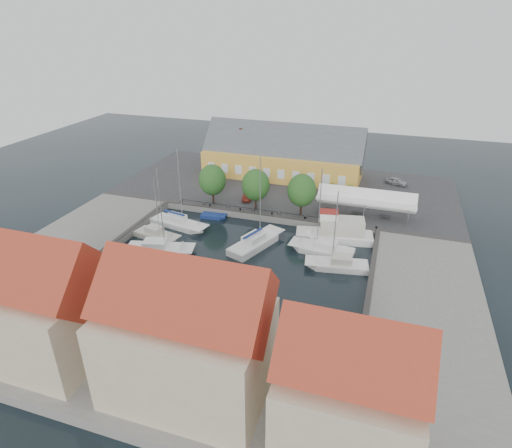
{
  "coord_description": "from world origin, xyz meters",
  "views": [
    {
      "loc": [
        16.49,
        -44.72,
        27.62
      ],
      "look_at": [
        0.0,
        6.0,
        1.5
      ],
      "focal_mm": 30.0,
      "sensor_mm": 36.0,
      "label": 1
    }
  ],
  "objects": [
    {
      "name": "west_boat_b",
      "position": [
        -12.67,
        0.55,
        0.26
      ],
      "size": [
        7.1,
        3.61,
        9.56
      ],
      "color": "beige",
      "rests_on": "ground"
    },
    {
      "name": "car_red",
      "position": [
        -4.4,
        15.24,
        1.63
      ],
      "size": [
        1.99,
        4.0,
        1.26
      ],
      "primitive_type": "imported",
      "rotation": [
        0.0,
        0.0,
        0.18
      ],
      "color": "#5C1D15",
      "rests_on": "north_quay"
    },
    {
      "name": "north_quay",
      "position": [
        0.0,
        23.0,
        0.5
      ],
      "size": [
        56.0,
        26.0,
        1.0
      ],
      "primitive_type": "cube",
      "color": "#2D2D30",
      "rests_on": "ground"
    },
    {
      "name": "quay_edge_fittings",
      "position": [
        0.02,
        4.75,
        1.06
      ],
      "size": [
        56.0,
        24.72,
        0.4
      ],
      "color": "#383533",
      "rests_on": "north_quay"
    },
    {
      "name": "east_boat_a",
      "position": [
        9.86,
        3.72,
        0.26
      ],
      "size": [
        8.65,
        3.63,
        11.9
      ],
      "color": "white",
      "rests_on": "ground"
    },
    {
      "name": "tent_canopy",
      "position": [
        14.0,
        14.5,
        3.68
      ],
      "size": [
        14.0,
        4.0,
        2.83
      ],
      "color": "white",
      "rests_on": "north_quay"
    },
    {
      "name": "west_quay",
      "position": [
        -22.0,
        -2.0,
        0.5
      ],
      "size": [
        12.0,
        24.0,
        1.0
      ],
      "primitive_type": "cube",
      "color": "slate",
      "rests_on": "ground"
    },
    {
      "name": "east_quay",
      "position": [
        22.0,
        -2.0,
        0.5
      ],
      "size": [
        12.0,
        24.0,
        1.0
      ],
      "primitive_type": "cube",
      "color": "slate",
      "rests_on": "ground"
    },
    {
      "name": "trawler",
      "position": [
        11.11,
        7.66,
        1.02
      ],
      "size": [
        10.72,
        4.78,
        5.0
      ],
      "color": "white",
      "rests_on": "ground"
    },
    {
      "name": "warehouse",
      "position": [
        -2.6,
        28.36,
        4.43
      ],
      "size": [
        28.56,
        14.0,
        9.55
      ],
      "color": "gold",
      "rests_on": "north_quay"
    },
    {
      "name": "ground",
      "position": [
        0.0,
        0.0,
        0.0
      ],
      "size": [
        140.0,
        140.0,
        0.0
      ],
      "primitive_type": "plane",
      "color": "black",
      "rests_on": "ground"
    },
    {
      "name": "quay_trees",
      "position": [
        -2.0,
        12.0,
        4.88
      ],
      "size": [
        18.2,
        4.2,
        6.3
      ],
      "color": "black",
      "rests_on": "north_quay"
    },
    {
      "name": "launch_sw",
      "position": [
        -13.32,
        -12.05,
        0.09
      ],
      "size": [
        5.59,
        3.63,
        0.98
      ],
      "color": "white",
      "rests_on": "ground"
    },
    {
      "name": "launch_nw",
      "position": [
        -7.83,
        9.06,
        0.09
      ],
      "size": [
        4.03,
        1.82,
        0.88
      ],
      "color": "navy",
      "rests_on": "ground"
    },
    {
      "name": "west_boat_a",
      "position": [
        -11.58,
        4.86,
        0.27
      ],
      "size": [
        9.45,
        4.41,
        12.08
      ],
      "color": "white",
      "rests_on": "ground"
    },
    {
      "name": "west_boat_c",
      "position": [
        -10.43,
        -2.83,
        0.26
      ],
      "size": [
        9.24,
        4.87,
        11.96
      ],
      "color": "white",
      "rests_on": "ground"
    },
    {
      "name": "townhouses",
      "position": [
        1.93,
        -23.24,
        5.82
      ],
      "size": [
        36.3,
        8.5,
        12.0
      ],
      "color": "beige",
      "rests_on": "south_bank"
    },
    {
      "name": "car_silver",
      "position": [
        18.15,
        29.32,
        1.65
      ],
      "size": [
        4.12,
        2.84,
        1.3
      ],
      "primitive_type": "imported",
      "rotation": [
        0.0,
        0.0,
        1.19
      ],
      "color": "#A1A5A9",
      "rests_on": "north_quay"
    },
    {
      "name": "south_bank",
      "position": [
        0.0,
        -21.0,
        0.5
      ],
      "size": [
        56.0,
        14.0,
        1.0
      ],
      "primitive_type": "cube",
      "color": "slate",
      "rests_on": "ground"
    },
    {
      "name": "center_sailboat",
      "position": [
        1.07,
        2.52,
        0.36
      ],
      "size": [
        5.85,
        9.56,
        12.74
      ],
      "color": "white",
      "rests_on": "ground"
    },
    {
      "name": "east_boat_b",
      "position": [
        12.29,
        0.49,
        0.26
      ],
      "size": [
        7.94,
        3.73,
        10.57
      ],
      "color": "white",
      "rests_on": "ground"
    }
  ]
}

